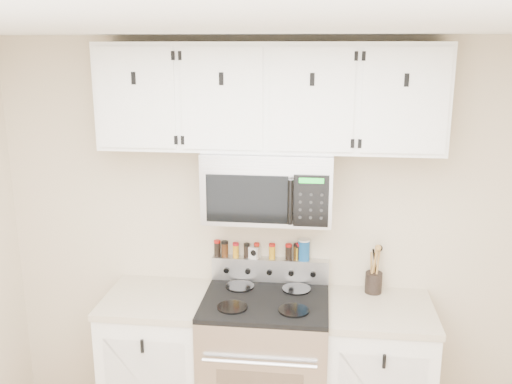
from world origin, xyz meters
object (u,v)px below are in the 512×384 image
(range, at_px, (265,366))
(utensil_crock, at_px, (374,281))
(salt_canister, at_px, (304,250))
(microwave, at_px, (268,185))

(range, relative_size, utensil_crock, 3.53)
(range, relative_size, salt_canister, 7.92)
(microwave, height_order, salt_canister, microwave)
(microwave, distance_m, utensil_crock, 0.92)
(range, height_order, salt_canister, salt_canister)
(range, xyz_separation_m, microwave, (0.00, 0.13, 1.14))
(range, distance_m, utensil_crock, 0.87)
(range, bearing_deg, salt_canister, 52.58)
(microwave, relative_size, salt_canister, 5.47)
(range, height_order, microwave, microwave)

